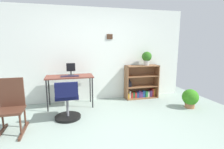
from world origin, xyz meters
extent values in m
plane|color=#8FA296|center=(0.00, 0.00, 0.00)|extent=(6.24, 6.24, 0.00)
cube|color=silver|center=(0.00, 2.15, 1.21)|extent=(5.20, 0.10, 2.41)
cube|color=#41291B|center=(0.51, 2.09, 1.69)|extent=(0.15, 0.02, 0.13)
cube|color=brown|center=(-0.56, 1.73, 0.74)|extent=(1.09, 0.51, 0.03)
cylinder|color=black|center=(-1.06, 1.52, 0.36)|extent=(0.03, 0.03, 0.72)
cylinder|color=black|center=(-0.05, 1.52, 0.36)|extent=(0.03, 0.03, 0.72)
cylinder|color=black|center=(-1.06, 1.95, 0.36)|extent=(0.03, 0.03, 0.72)
cylinder|color=black|center=(-0.05, 1.95, 0.36)|extent=(0.03, 0.03, 0.72)
cylinder|color=#262628|center=(-0.52, 1.82, 0.76)|extent=(0.15, 0.15, 0.01)
cylinder|color=#262628|center=(-0.52, 1.82, 0.81)|extent=(0.03, 0.03, 0.09)
cube|color=black|center=(-0.52, 1.81, 0.95)|extent=(0.21, 0.02, 0.19)
cube|color=#241E32|center=(-0.55, 1.65, 0.76)|extent=(0.41, 0.14, 0.02)
cylinder|color=black|center=(-0.63, 1.04, 0.03)|extent=(0.52, 0.52, 0.05)
cylinder|color=slate|center=(-0.63, 1.04, 0.25)|extent=(0.05, 0.05, 0.40)
cube|color=#10143A|center=(-0.63, 1.04, 0.49)|extent=(0.44, 0.44, 0.08)
cube|color=#10143A|center=(-0.63, 0.79, 0.67)|extent=(0.42, 0.07, 0.28)
cube|color=#4C2B1E|center=(-1.74, 0.67, 0.02)|extent=(0.04, 0.64, 0.04)
cube|color=#4C2B1E|center=(-1.38, 0.67, 0.02)|extent=(0.04, 0.64, 0.04)
cylinder|color=#4C2B1E|center=(-1.38, 0.51, 0.21)|extent=(0.03, 0.03, 0.34)
cylinder|color=#4C2B1E|center=(-1.74, 0.83, 0.21)|extent=(0.03, 0.03, 0.34)
cylinder|color=#4C2B1E|center=(-1.38, 0.83, 0.21)|extent=(0.03, 0.03, 0.34)
cube|color=#4C2B1E|center=(-1.56, 0.67, 0.40)|extent=(0.42, 0.40, 0.04)
cube|color=#4C2B1E|center=(-1.56, 0.85, 0.67)|extent=(0.40, 0.04, 0.51)
cube|color=brown|center=(0.92, 1.92, 0.46)|extent=(0.02, 0.30, 0.92)
cube|color=brown|center=(1.83, 1.92, 0.46)|extent=(0.02, 0.30, 0.92)
cube|color=brown|center=(1.38, 1.92, 0.91)|extent=(0.93, 0.30, 0.02)
cube|color=brown|center=(1.38, 1.92, 0.01)|extent=(0.93, 0.30, 0.02)
cube|color=brown|center=(1.38, 2.06, 0.46)|extent=(0.93, 0.02, 0.92)
cube|color=brown|center=(1.38, 1.92, 0.33)|extent=(0.88, 0.28, 0.02)
cube|color=brown|center=(1.38, 1.92, 0.63)|extent=(0.88, 0.28, 0.02)
cube|color=#B79323|center=(0.98, 1.91, 0.09)|extent=(0.06, 0.12, 0.14)
cube|color=beige|center=(1.03, 1.91, 0.12)|extent=(0.04, 0.09, 0.20)
cube|color=#B22D28|center=(1.09, 1.91, 0.10)|extent=(0.05, 0.11, 0.15)
cube|color=#237238|center=(1.14, 1.91, 0.10)|extent=(0.04, 0.11, 0.15)
cube|color=#B22D28|center=(1.19, 1.91, 0.10)|extent=(0.06, 0.12, 0.15)
cube|color=#1E478C|center=(1.26, 1.91, 0.10)|extent=(0.05, 0.10, 0.16)
cube|color=#593372|center=(1.31, 1.91, 0.12)|extent=(0.04, 0.11, 0.19)
cube|color=#593372|center=(1.37, 1.91, 0.10)|extent=(0.06, 0.10, 0.16)
cube|color=#1E478C|center=(1.44, 1.91, 0.12)|extent=(0.07, 0.10, 0.19)
cube|color=#237238|center=(1.52, 1.91, 0.11)|extent=(0.07, 0.12, 0.17)
cube|color=beige|center=(1.58, 1.91, 0.10)|extent=(0.05, 0.10, 0.15)
cube|color=#593372|center=(1.65, 1.91, 0.11)|extent=(0.07, 0.11, 0.17)
cube|color=#B22D28|center=(1.71, 1.91, 0.13)|extent=(0.04, 0.11, 0.22)
cube|color=#99591E|center=(1.76, 1.91, 0.13)|extent=(0.05, 0.09, 0.22)
cube|color=black|center=(0.98, 1.91, 0.44)|extent=(0.07, 0.11, 0.20)
cube|color=black|center=(1.04, 1.91, 0.42)|extent=(0.04, 0.09, 0.14)
cylinder|color=#B7B2A8|center=(1.50, 1.90, 0.99)|extent=(0.15, 0.15, 0.13)
sphere|color=#2A621A|center=(1.50, 1.90, 1.16)|extent=(0.26, 0.26, 0.26)
cylinder|color=#9E6642|center=(2.19, 0.93, 0.05)|extent=(0.22, 0.22, 0.11)
sphere|color=#337F1B|center=(2.19, 0.93, 0.26)|extent=(0.38, 0.38, 0.38)
camera|label=1|loc=(-0.58, -2.39, 1.51)|focal=27.60mm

